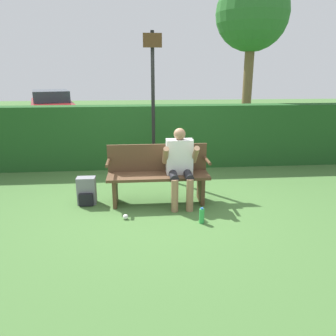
# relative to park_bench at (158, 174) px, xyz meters

# --- Properties ---
(ground_plane) EXTENTS (40.00, 40.00, 0.00)m
(ground_plane) POSITION_rel_park_bench_xyz_m (0.00, -0.07, -0.49)
(ground_plane) COLOR #426B33
(hedge_back) EXTENTS (12.00, 0.45, 1.39)m
(hedge_back) POSITION_rel_park_bench_xyz_m (0.00, 2.11, 0.21)
(hedge_back) COLOR #1E4C1E
(hedge_back) RESTS_ON ground
(park_bench) EXTENTS (1.66, 0.47, 0.95)m
(park_bench) POSITION_rel_park_bench_xyz_m (0.00, 0.00, 0.00)
(park_bench) COLOR #513823
(park_bench) RESTS_ON ground
(person_seated) EXTENTS (0.56, 0.59, 1.24)m
(person_seated) POSITION_rel_park_bench_xyz_m (0.35, -0.12, 0.21)
(person_seated) COLOR silver
(person_seated) RESTS_ON ground
(backpack) EXTENTS (0.30, 0.25, 0.45)m
(backpack) POSITION_rel_park_bench_xyz_m (-1.18, -0.01, -0.27)
(backpack) COLOR slate
(backpack) RESTS_ON ground
(water_bottle) EXTENTS (0.08, 0.08, 0.24)m
(water_bottle) POSITION_rel_park_bench_xyz_m (0.57, -0.89, -0.38)
(water_bottle) COLOR green
(water_bottle) RESTS_ON ground
(signpost) EXTENTS (0.35, 0.09, 2.83)m
(signpost) POSITION_rel_park_bench_xyz_m (-0.01, 1.35, 1.09)
(signpost) COLOR black
(signpost) RESTS_ON ground
(parked_car) EXTENTS (2.86, 4.74, 1.29)m
(parked_car) POSITION_rel_park_bench_xyz_m (-4.17, 10.09, 0.13)
(parked_car) COLOR maroon
(parked_car) RESTS_ON ground
(tree) EXTENTS (1.90, 1.90, 4.50)m
(tree) POSITION_rel_park_bench_xyz_m (2.71, 3.92, 3.00)
(tree) COLOR brown
(tree) RESTS_ON ground
(litter_crumple) EXTENTS (0.08, 0.08, 0.08)m
(litter_crumple) POSITION_rel_park_bench_xyz_m (-0.53, -0.67, -0.45)
(litter_crumple) COLOR silver
(litter_crumple) RESTS_ON ground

